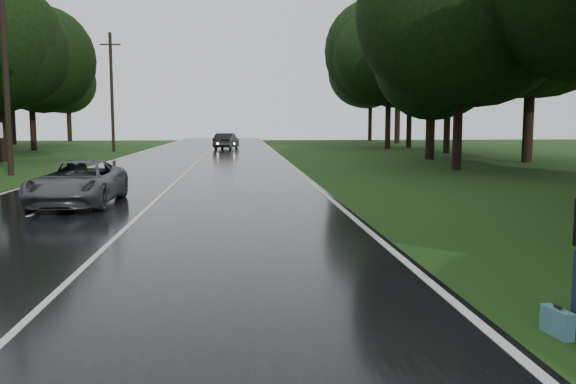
# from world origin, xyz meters

# --- Properties ---
(ground) EXTENTS (160.00, 160.00, 0.00)m
(ground) POSITION_xyz_m (0.00, 0.00, 0.00)
(ground) COLOR #1C3E12
(ground) RESTS_ON ground
(road) EXTENTS (12.00, 140.00, 0.04)m
(road) POSITION_xyz_m (0.00, 20.00, 0.02)
(road) COLOR black
(road) RESTS_ON ground
(lane_center) EXTENTS (0.12, 140.00, 0.01)m
(lane_center) POSITION_xyz_m (0.00, 20.00, 0.04)
(lane_center) COLOR silver
(lane_center) RESTS_ON road
(grey_car) EXTENTS (2.33, 4.98, 1.38)m
(grey_car) POSITION_xyz_m (-2.27, 9.16, 0.73)
(grey_car) COLOR #4D4F52
(grey_car) RESTS_ON road
(far_car) EXTENTS (2.49, 4.88, 1.53)m
(far_car) POSITION_xyz_m (1.50, 48.72, 0.81)
(far_car) COLOR black
(far_car) RESTS_ON road
(suitcase) EXTENTS (0.21, 0.49, 0.34)m
(suitcase) POSITION_xyz_m (6.61, -3.13, 0.17)
(suitcase) COLOR teal
(suitcase) RESTS_ON ground
(utility_pole_mid) EXTENTS (1.80, 0.28, 10.80)m
(utility_pole_mid) POSITION_xyz_m (-8.50, 20.62, 0.00)
(utility_pole_mid) COLOR black
(utility_pole_mid) RESTS_ON ground
(utility_pole_far) EXTENTS (1.80, 0.28, 10.47)m
(utility_pole_far) POSITION_xyz_m (-8.50, 45.09, 0.00)
(utility_pole_far) COLOR black
(utility_pole_far) RESTS_ON ground
(tree_left_e) EXTENTS (8.29, 8.29, 12.95)m
(tree_left_e) POSITION_xyz_m (-13.01, 31.58, 0.00)
(tree_left_e) COLOR black
(tree_left_e) RESTS_ON ground
(tree_left_f) EXTENTS (8.99, 8.99, 14.04)m
(tree_left_f) POSITION_xyz_m (-16.36, 47.87, 0.00)
(tree_left_f) COLOR black
(tree_left_f) RESTS_ON ground
(tree_right_d) EXTENTS (8.93, 8.93, 13.96)m
(tree_right_d) POSITION_xyz_m (14.66, 22.16, 0.00)
(tree_right_d) COLOR black
(tree_right_d) RESTS_ON ground
(tree_right_e) EXTENTS (7.28, 7.28, 11.38)m
(tree_right_e) POSITION_xyz_m (16.21, 31.70, 0.00)
(tree_right_e) COLOR black
(tree_right_e) RESTS_ON ground
(tree_right_f) EXTENTS (10.65, 10.65, 16.64)m
(tree_right_f) POSITION_xyz_m (17.46, 48.93, 0.00)
(tree_right_f) COLOR black
(tree_right_f) RESTS_ON ground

